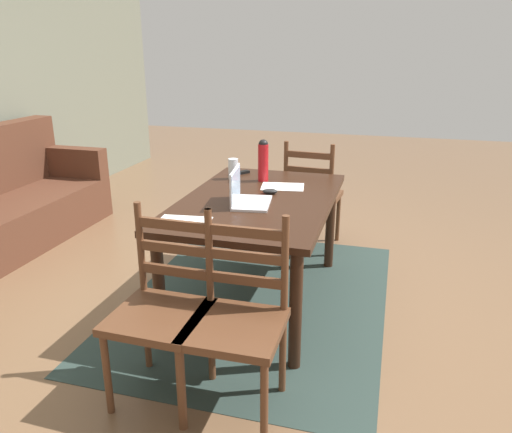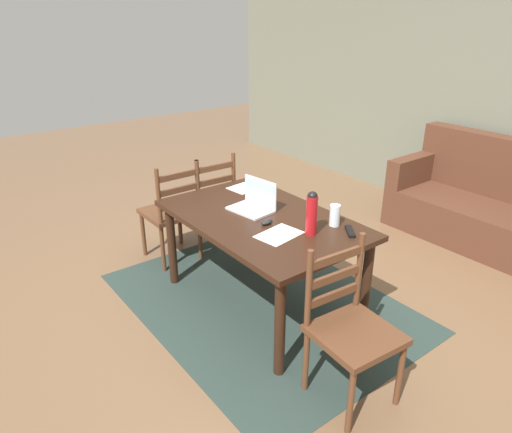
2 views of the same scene
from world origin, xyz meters
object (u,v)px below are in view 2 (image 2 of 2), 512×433
Objects in this scene: computer_mouse at (267,222)px; chair_left_far at (208,203)px; drinking_glass at (335,215)px; tv_remote at (350,231)px; chair_right_near at (351,329)px; chair_left_near at (172,212)px; water_bottle at (312,212)px; dining_table at (262,228)px; laptop at (255,202)px; couch at (489,207)px.

chair_left_far is at bearing 156.38° from computer_mouse.
tv_remote is at bearing -0.41° from drinking_glass.
drinking_glass is at bearing 141.73° from chair_right_near.
water_bottle is at bearing 10.32° from chair_left_near.
drinking_glass reaches higher than dining_table.
chair_right_near is at bearing -38.27° from drinking_glass.
water_bottle is at bearing -4.22° from chair_left_far.
laptop reaches higher than chair_right_near.
computer_mouse is at bearing -98.39° from couch.
couch is 2.55m from computer_mouse.
tv_remote is at bearing 16.99° from chair_left_near.
chair_right_near is 0.99m from computer_mouse.
water_bottle is (1.49, 0.27, 0.44)m from chair_left_near.
laptop is at bearing 168.92° from chair_right_near.
water_bottle is 3.07× the size of computer_mouse.
dining_table is at bearing -18.26° from laptop.
drinking_glass is (0.57, 0.26, 0.02)m from laptop.
couch is 18.00× the size of computer_mouse.
laptop is (0.91, -0.14, 0.33)m from chair_left_far.
chair_left_far is at bearing 131.46° from tv_remote.
laptop reaches higher than tv_remote.
water_bottle reaches higher than computer_mouse.
drinking_glass is (-0.00, 0.23, -0.08)m from water_bottle.
chair_left_far is (-1.06, 0.19, -0.19)m from dining_table.
couch reaches higher than chair_right_near.
water_bottle reaches higher than couch.
couch is at bearing 59.63° from chair_left_near.
water_bottle reaches higher than drinking_glass.
couch is (0.49, 2.45, -0.29)m from dining_table.
drinking_glass is (-0.63, 0.50, 0.35)m from chair_right_near.
computer_mouse is at bearing 171.62° from chair_right_near.
drinking_glass is 0.48m from computer_mouse.
dining_table is 2.51m from couch.
tv_remote is at bearing 26.06° from computer_mouse.
dining_table is at bearing 145.58° from computer_mouse.
dining_table is 1.62× the size of chair_left_far.
water_bottle is (-0.06, -2.37, 0.54)m from couch.
computer_mouse is (0.12, -0.05, 0.11)m from dining_table.
laptop reaches higher than dining_table.
couch reaches higher than dining_table.
dining_table is 0.66m from tv_remote.
chair_left_near reaches higher than drinking_glass.
chair_left_near is at bearing -169.78° from dining_table.
drinking_glass is at bearing -91.67° from couch.
chair_right_near is (1.06, -0.19, -0.19)m from dining_table.
dining_table is 5.00× the size of water_bottle.
water_bottle is (-0.63, 0.27, 0.44)m from chair_right_near.
chair_left_near is 1.00× the size of chair_left_far.
tv_remote reaches higher than dining_table.
laptop is at bearing -176.76° from water_bottle.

